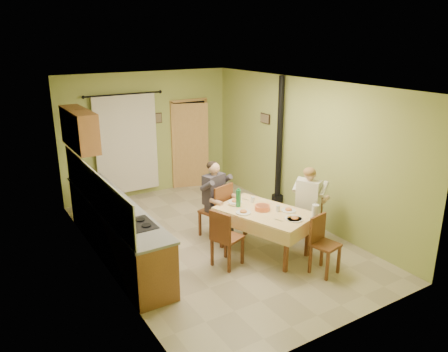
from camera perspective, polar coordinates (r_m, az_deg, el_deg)
floor at (r=8.05m, az=-1.15°, el=-8.29°), size 4.00×6.00×0.01m
room_shell at (r=7.43m, az=-1.24°, el=4.40°), size 4.04×6.04×2.82m
kitchen_run at (r=7.56m, az=-14.03°, el=-6.65°), size 0.64×3.64×1.56m
upper_cabinets at (r=8.29m, az=-18.39°, el=5.85°), size 0.35×1.40×0.70m
curtain at (r=9.91m, az=-12.59°, el=4.13°), size 1.70×0.07×2.22m
doorway at (r=10.58m, az=-4.40°, el=4.20°), size 0.96×0.30×2.15m
dining_table at (r=7.50m, az=5.26°, el=-7.19°), size 1.40×1.79×0.76m
tableware at (r=7.29m, az=5.99°, el=-4.26°), size 1.04×1.43×0.33m
chair_far at (r=8.09m, az=-1.07°, el=-5.87°), size 0.57×0.57×1.03m
chair_near at (r=7.06m, az=12.93°, el=-10.14°), size 0.44×0.44×0.93m
chair_right at (r=7.99m, az=10.84°, el=-6.54°), size 0.52×0.52×0.94m
chair_left at (r=7.10m, az=0.35°, el=-9.46°), size 0.52×0.52×0.97m
man_far at (r=7.88m, az=-1.17°, el=-1.93°), size 0.64×0.56×1.39m
man_right at (r=7.76m, az=11.06°, el=-2.61°), size 0.62×0.65×1.39m
stove_flue at (r=9.16m, az=7.15°, el=1.76°), size 0.24×0.24×2.80m
picture_back at (r=10.15m, az=-8.63°, el=7.50°), size 0.19×0.03×0.23m
picture_right at (r=9.47m, az=5.40°, el=7.49°), size 0.03×0.31×0.21m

